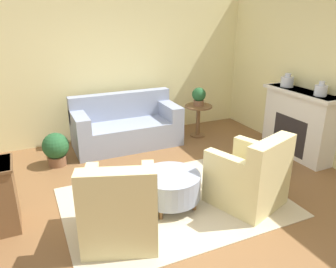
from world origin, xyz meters
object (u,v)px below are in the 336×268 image
Objects in this scene: armchair_left at (120,210)px; armchair_right at (250,178)px; vase_mantel_near at (287,81)px; potted_plant_floor at (56,148)px; couch at (126,127)px; side_table at (198,115)px; potted_plant_on_side_table at (199,96)px; vase_mantel_far at (321,90)px; ottoman_table at (170,186)px.

armchair_left is 1.00× the size of armchair_right.
potted_plant_floor is (-3.81, 0.93, -0.93)m from vase_mantel_near.
vase_mantel_near is 0.42× the size of potted_plant_floor.
couch is 2.96m from vase_mantel_near.
potted_plant_floor is at bearing 100.30° from armchair_left.
armchair_right is at bearing -142.58° from vase_mantel_near.
side_table is 2.75m from potted_plant_floor.
potted_plant_on_side_table is 0.65× the size of potted_plant_floor.
side_table is at bearing 46.38° from armchair_left.
side_table is (2.34, 2.45, 0.06)m from armchair_left.
armchair_left reaches higher than couch.
vase_mantel_far reaches higher than potted_plant_on_side_table.
armchair_left is at bearing -159.15° from vase_mantel_near.
armchair_left is 1.62× the size of side_table.
vase_mantel_near is at bearing 37.42° from armchair_right.
side_table reaches higher than potted_plant_floor.
vase_mantel_far is (1.07, -1.87, 0.80)m from side_table.
vase_mantel_far is 2.19m from potted_plant_on_side_table.
potted_plant_floor is at bearing 156.64° from vase_mantel_far.
couch is 5.39× the size of potted_plant_on_side_table.
armchair_left is at bearing -133.62° from potted_plant_on_side_table.
potted_plant_on_side_table is at bearing 4.65° from potted_plant_floor.
armchair_right is at bearing -161.02° from vase_mantel_far.
vase_mantel_far is at bearing 9.71° from armchair_left.
vase_mantel_far reaches higher than armchair_left.
couch is 3.34m from vase_mantel_far.
side_table is 1.76m from vase_mantel_near.
armchair_right is 4.52× the size of vase_mantel_far.
vase_mantel_near is (3.41, 1.30, 0.86)m from armchair_left.
couch reaches higher than side_table.
vase_mantel_near is at bearing -47.22° from side_table.
armchair_right is at bearing -104.33° from side_table.
armchair_right is at bearing -46.49° from potted_plant_floor.
side_table is (1.44, -0.15, 0.09)m from couch.
ottoman_table is (-0.13, -2.22, -0.06)m from couch.
armchair_right is 2.86× the size of potted_plant_on_side_table.
vase_mantel_far is at bearing -90.00° from vase_mantel_near.
couch is at bearing 107.43° from armchair_right.
armchair_left is 4.38× the size of vase_mantel_near.
armchair_left is 1.86× the size of potted_plant_floor.
vase_mantel_near is at bearing -47.22° from potted_plant_on_side_table.
couch is 2.75m from armchair_left.
couch is at bearing 174.14° from potted_plant_on_side_table.
ottoman_table is 3.30× the size of vase_mantel_near.
vase_mantel_far is 4.25m from potted_plant_floor.
ottoman_table is 2.95m from vase_mantel_near.
couch is 1.35m from potted_plant_floor.
potted_plant_on_side_table reaches higher than couch.
vase_mantel_far is at bearing -60.24° from potted_plant_on_side_table.
vase_mantel_far reaches higher than potted_plant_floor.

